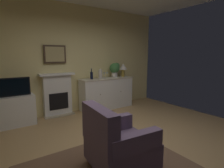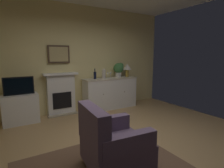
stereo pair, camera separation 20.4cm
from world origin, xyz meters
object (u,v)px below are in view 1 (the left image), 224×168
wine_bottle (92,75)px  tv_set (14,87)px  vase_decorative (100,74)px  sideboard_cabinet (107,93)px  framed_picture (55,54)px  table_lamp (123,68)px  tv_cabinet (16,111)px  armchair (117,144)px  potted_plant_small (115,69)px  fireplace_unit (58,95)px  wine_glass_center (107,74)px  wine_glass_left (104,74)px

wine_bottle → tv_set: 1.89m
vase_decorative → sideboard_cabinet: bearing=12.0°
framed_picture → table_lamp: framed_picture is taller
framed_picture → table_lamp: size_ratio=1.37×
tv_cabinet → armchair: 2.70m
potted_plant_small → armchair: potted_plant_small is taller
vase_decorative → armchair: 2.82m
fireplace_unit → framed_picture: size_ratio=2.00×
framed_picture → wine_glass_center: size_ratio=3.33×
fireplace_unit → framed_picture: bearing=90.0°
table_lamp → wine_glass_center: size_ratio=2.42×
sideboard_cabinet → framed_picture: bearing=170.9°
wine_bottle → framed_picture: bearing=167.9°
vase_decorative → potted_plant_small: bearing=9.7°
table_lamp → fireplace_unit: bearing=174.9°
table_lamp → wine_glass_center: 0.59m
framed_picture → tv_set: size_ratio=0.89×
wine_glass_left → tv_set: tv_set is taller
fireplace_unit → armchair: size_ratio=1.20×
framed_picture → armchair: bearing=-91.1°
wine_glass_left → vase_decorative: (-0.16, -0.05, 0.02)m
framed_picture → armchair: (-0.05, -2.74, -1.19)m
wine_glass_left → armchair: (-1.36, -2.52, -0.64)m
framed_picture → vase_decorative: bearing=-13.3°
tv_set → table_lamp: bearing=0.2°
potted_plant_small → sideboard_cabinet: bearing=-172.0°
armchair → tv_cabinet: bearing=110.0°
wine_bottle → vase_decorative: 0.25m
tv_set → sideboard_cabinet: bearing=0.2°
sideboard_cabinet → vase_decorative: 0.63m
wine_glass_left → wine_glass_center: 0.11m
wine_glass_left → tv_set: 2.29m
sideboard_cabinet → vase_decorative: (-0.24, -0.05, 0.59)m
potted_plant_small → framed_picture: bearing=174.1°
framed_picture → armchair: framed_picture is taller
framed_picture → tv_set: framed_picture is taller
framed_picture → sideboard_cabinet: size_ratio=0.34×
framed_picture → wine_glass_center: 1.54m
wine_glass_left → wine_glass_center: size_ratio=1.00×
tv_set → armchair: tv_set is taller
wine_glass_left → vase_decorative: vase_decorative is taller
potted_plant_small → wine_glass_left: bearing=-173.6°
wine_glass_left → tv_cabinet: size_ratio=0.22×
fireplace_unit → vase_decorative: size_ratio=3.91×
sideboard_cabinet → tv_set: tv_set is taller
table_lamp → potted_plant_small: bearing=170.6°
fireplace_unit → tv_cabinet: (-0.97, -0.16, -0.21)m
tv_set → potted_plant_small: potted_plant_small is taller
table_lamp → tv_set: 2.98m
fireplace_unit → tv_cabinet: fireplace_unit is taller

